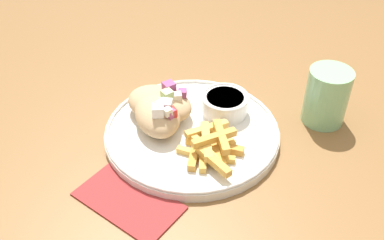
# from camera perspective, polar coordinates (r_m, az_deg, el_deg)

# --- Properties ---
(table) EXTENTS (1.45, 1.45, 0.74)m
(table) POSITION_cam_1_polar(r_m,az_deg,el_deg) (0.74, 1.45, -7.02)
(table) COLOR brown
(table) RESTS_ON ground_plane
(napkin) EXTENTS (0.16, 0.11, 0.00)m
(napkin) POSITION_cam_1_polar(r_m,az_deg,el_deg) (0.63, -8.09, -10.14)
(napkin) COLOR maroon
(napkin) RESTS_ON table
(plate) EXTENTS (0.28, 0.28, 0.02)m
(plate) POSITION_cam_1_polar(r_m,az_deg,el_deg) (0.71, 0.00, -1.52)
(plate) COLOR white
(plate) RESTS_ON table
(pita_sandwich_near) EXTENTS (0.12, 0.13, 0.06)m
(pita_sandwich_near) POSITION_cam_1_polar(r_m,az_deg,el_deg) (0.71, -4.28, 0.87)
(pita_sandwich_near) COLOR tan
(pita_sandwich_near) RESTS_ON plate
(pita_sandwich_far) EXTENTS (0.12, 0.09, 0.06)m
(pita_sandwich_far) POSITION_cam_1_polar(r_m,az_deg,el_deg) (0.73, -4.06, 2.12)
(pita_sandwich_far) COLOR tan
(pita_sandwich_far) RESTS_ON plate
(fries_pile) EXTENTS (0.10, 0.11, 0.03)m
(fries_pile) POSITION_cam_1_polar(r_m,az_deg,el_deg) (0.66, 2.30, -3.36)
(fries_pile) COLOR gold
(fries_pile) RESTS_ON plate
(sauce_ramekin) EXTENTS (0.08, 0.08, 0.03)m
(sauce_ramekin) POSITION_cam_1_polar(r_m,az_deg,el_deg) (0.74, 4.33, 2.12)
(sauce_ramekin) COLOR white
(sauce_ramekin) RESTS_ON plate
(water_glass) EXTENTS (0.07, 0.07, 0.09)m
(water_glass) POSITION_cam_1_polar(r_m,az_deg,el_deg) (0.76, 16.66, 2.62)
(water_glass) COLOR #8CCC93
(water_glass) RESTS_ON table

